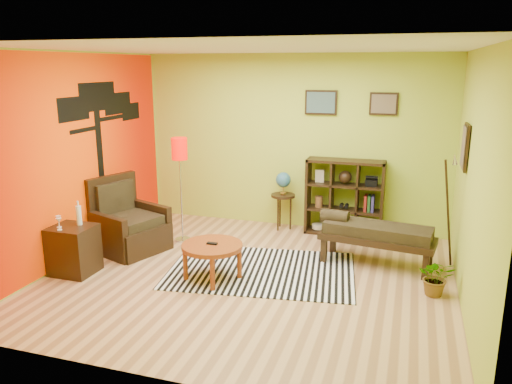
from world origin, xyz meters
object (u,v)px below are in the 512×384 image
(side_cabinet, at_px, (74,249))
(cube_shelf, at_px, (345,198))
(floor_lamp, at_px, (180,158))
(bench, at_px, (374,233))
(armchair, at_px, (128,228))
(potted_plant, at_px, (436,281))
(globe_table, at_px, (283,186))
(coffee_table, at_px, (212,249))

(side_cabinet, xyz_separation_m, cube_shelf, (3.11, 2.57, 0.28))
(floor_lamp, height_order, cube_shelf, floor_lamp)
(bench, bearing_deg, floor_lamp, 178.15)
(armchair, bearing_deg, potted_plant, -3.46)
(globe_table, xyz_separation_m, bench, (1.54, -1.10, -0.27))
(side_cabinet, height_order, cube_shelf, cube_shelf)
(bench, bearing_deg, potted_plant, -43.30)
(armchair, bearing_deg, cube_shelf, 28.89)
(coffee_table, distance_m, globe_table, 2.25)
(side_cabinet, bearing_deg, armchair, 78.14)
(bench, relative_size, potted_plant, 3.47)
(globe_table, relative_size, potted_plant, 2.11)
(floor_lamp, xyz_separation_m, globe_table, (1.32, 1.01, -0.56))
(floor_lamp, relative_size, cube_shelf, 1.32)
(floor_lamp, relative_size, potted_plant, 3.53)
(armchair, bearing_deg, bench, 7.88)
(side_cabinet, xyz_separation_m, bench, (3.65, 1.44, 0.13))
(globe_table, bearing_deg, side_cabinet, -129.75)
(globe_table, height_order, bench, globe_table)
(coffee_table, relative_size, cube_shelf, 0.63)
(armchair, xyz_separation_m, potted_plant, (4.23, -0.26, -0.15))
(side_cabinet, bearing_deg, floor_lamp, 62.65)
(coffee_table, height_order, globe_table, globe_table)
(side_cabinet, height_order, globe_table, globe_table)
(floor_lamp, distance_m, globe_table, 1.76)
(coffee_table, height_order, potted_plant, coffee_table)
(side_cabinet, relative_size, floor_lamp, 0.59)
(floor_lamp, distance_m, potted_plant, 3.89)
(armchair, height_order, bench, armchair)
(floor_lamp, bearing_deg, coffee_table, -50.41)
(bench, xyz_separation_m, potted_plant, (0.78, -0.73, -0.27))
(floor_lamp, bearing_deg, potted_plant, -12.78)
(floor_lamp, height_order, globe_table, floor_lamp)
(armchair, relative_size, side_cabinet, 1.18)
(armchair, bearing_deg, side_cabinet, -101.86)
(cube_shelf, bearing_deg, bench, -64.42)
(side_cabinet, bearing_deg, coffee_table, 10.92)
(cube_shelf, height_order, potted_plant, cube_shelf)
(bench, distance_m, potted_plant, 1.10)
(cube_shelf, distance_m, bench, 1.26)
(side_cabinet, distance_m, globe_table, 3.33)
(coffee_table, xyz_separation_m, side_cabinet, (-1.78, -0.34, -0.08))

